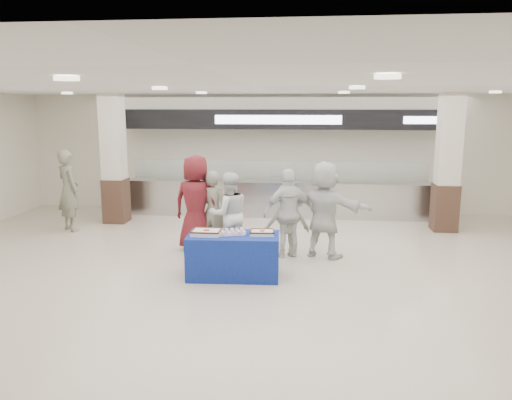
# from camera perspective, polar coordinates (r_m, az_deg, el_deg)

# --- Properties ---
(ground) EXTENTS (14.00, 14.00, 0.00)m
(ground) POSITION_cam_1_polar(r_m,az_deg,el_deg) (8.25, 0.03, -9.92)
(ground) COLOR beige
(ground) RESTS_ON ground
(serving_line) EXTENTS (8.70, 0.85, 2.80)m
(serving_line) POSITION_cam_1_polar(r_m,az_deg,el_deg) (13.21, 2.55, 3.16)
(serving_line) COLOR #B5B7BC
(serving_line) RESTS_ON ground
(column_left) EXTENTS (0.55, 0.55, 3.20)m
(column_left) POSITION_cam_1_polar(r_m,az_deg,el_deg) (12.89, -15.90, 4.22)
(column_left) COLOR #382319
(column_left) RESTS_ON ground
(column_right) EXTENTS (0.55, 0.55, 3.20)m
(column_right) POSITION_cam_1_polar(r_m,az_deg,el_deg) (12.36, 21.05, 3.65)
(column_right) COLOR #382319
(column_right) RESTS_ON ground
(display_table) EXTENTS (1.59, 0.86, 0.75)m
(display_table) POSITION_cam_1_polar(r_m,az_deg,el_deg) (8.61, -2.59, -6.38)
(display_table) COLOR navy
(display_table) RESTS_ON ground
(sheet_cake_left) EXTENTS (0.49, 0.38, 0.10)m
(sheet_cake_left) POSITION_cam_1_polar(r_m,az_deg,el_deg) (8.52, -5.68, -3.64)
(sheet_cake_left) COLOR silver
(sheet_cake_left) RESTS_ON display_table
(sheet_cake_right) EXTENTS (0.43, 0.34, 0.09)m
(sheet_cake_right) POSITION_cam_1_polar(r_m,az_deg,el_deg) (8.48, 0.71, -3.70)
(sheet_cake_right) COLOR silver
(sheet_cake_right) RESTS_ON display_table
(cupcake_tray) EXTENTS (0.52, 0.45, 0.07)m
(cupcake_tray) POSITION_cam_1_polar(r_m,az_deg,el_deg) (8.51, -2.95, -3.72)
(cupcake_tray) COLOR #A8A7AC
(cupcake_tray) RESTS_ON display_table
(civilian_maroon) EXTENTS (1.04, 0.78, 1.94)m
(civilian_maroon) POSITION_cam_1_polar(r_m,az_deg,el_deg) (10.12, -6.85, -0.35)
(civilian_maroon) COLOR maroon
(civilian_maroon) RESTS_ON ground
(soldier_a) EXTENTS (0.67, 0.52, 1.64)m
(soldier_a) POSITION_cam_1_polar(r_m,az_deg,el_deg) (10.09, -4.91, -1.25)
(soldier_a) COLOR slate
(soldier_a) RESTS_ON ground
(chef_tall) EXTENTS (0.97, 0.88, 1.64)m
(chef_tall) POSITION_cam_1_polar(r_m,az_deg,el_deg) (9.77, -3.09, -1.60)
(chef_tall) COLOR white
(chef_tall) RESTS_ON ground
(chef_short) EXTENTS (1.10, 0.73, 1.73)m
(chef_short) POSITION_cam_1_polar(r_m,az_deg,el_deg) (9.64, 3.79, -1.51)
(chef_short) COLOR white
(chef_short) RESTS_ON ground
(soldier_b) EXTENTS (1.01, 0.72, 1.41)m
(soldier_b) POSITION_cam_1_polar(r_m,az_deg,el_deg) (9.74, 3.52, -2.35)
(soldier_b) COLOR slate
(soldier_b) RESTS_ON ground
(civilian_white) EXTENTS (1.82, 1.22, 1.88)m
(civilian_white) POSITION_cam_1_polar(r_m,az_deg,el_deg) (9.67, 7.85, -1.09)
(civilian_white) COLOR silver
(civilian_white) RESTS_ON ground
(soldier_bg) EXTENTS (0.83, 0.80, 1.92)m
(soldier_bg) POSITION_cam_1_polar(r_m,az_deg,el_deg) (12.42, -20.64, 1.04)
(soldier_bg) COLOR slate
(soldier_bg) RESTS_ON ground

